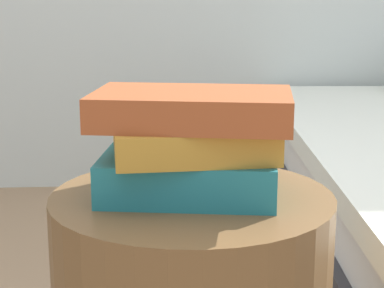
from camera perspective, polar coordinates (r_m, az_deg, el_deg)
book_teal at (r=0.96m, az=-0.34°, el=-2.68°), size 0.27×0.20×0.06m
book_ochre at (r=0.96m, az=0.25°, el=0.55°), size 0.24×0.21×0.05m
book_rust at (r=0.93m, az=-0.20°, el=3.15°), size 0.31×0.22×0.05m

